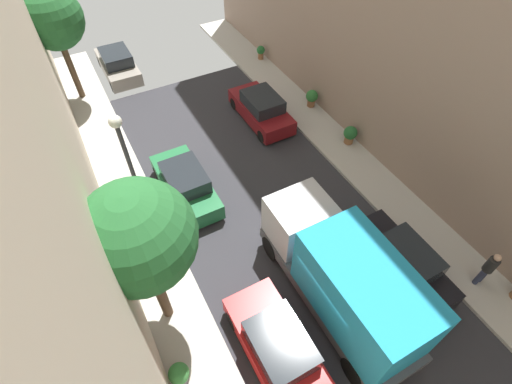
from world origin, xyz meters
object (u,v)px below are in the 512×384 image
object	(u,v)px
parked_car_left_1	(278,348)
parked_car_right_2	(261,109)
parked_car_left_3	(118,64)
potted_plant_5	(179,374)
parked_car_left_2	(186,184)
street_tree_2	(51,19)
potted_plant_0	(261,51)
potted_plant_4	(312,97)
lamp_post	(127,155)
street_tree_0	(138,238)
parked_car_right_1	(401,263)
delivery_truck	(344,278)
potted_plant_1	(134,253)
pedestrian	(488,268)
potted_plant_2	(350,134)

from	to	relation	value
parked_car_left_1	parked_car_right_2	size ratio (longest dim) A/B	1.00
parked_car_left_3	potted_plant_5	bearing A→B (deg)	-99.28
parked_car_left_2	potted_plant_5	bearing A→B (deg)	-112.76
street_tree_2	potted_plant_0	distance (m)	11.53
parked_car_left_2	potted_plant_4	distance (m)	8.74
parked_car_left_3	parked_car_left_2	bearing A→B (deg)	-90.00
potted_plant_0	lamp_post	bearing A→B (deg)	-139.39
parked_car_left_2	street_tree_0	xyz separation A→B (m)	(-2.57, -4.78, 3.89)
parked_car_left_1	potted_plant_0	xyz separation A→B (m)	(8.29, 16.17, -0.09)
parked_car_right_1	street_tree_2	distance (m)	19.03
delivery_truck	potted_plant_1	xyz separation A→B (m)	(-5.60, 4.87, -1.12)
parked_car_left_3	potted_plant_0	world-z (taller)	parked_car_left_3
delivery_truck	lamp_post	world-z (taller)	lamp_post
lamp_post	potted_plant_1	bearing A→B (deg)	-116.84
pedestrian	street_tree_2	bearing A→B (deg)	118.66
parked_car_right_1	lamp_post	xyz separation A→B (m)	(-7.30, 6.95, 2.78)
parked_car_right_1	lamp_post	size ratio (longest dim) A/B	0.84
lamp_post	delivery_truck	bearing A→B (deg)	-56.11
pedestrian	potted_plant_2	xyz separation A→B (m)	(0.59, 8.31, -0.41)
parked_car_left_2	delivery_truck	bearing A→B (deg)	-69.33
potted_plant_4	parked_car_right_2	bearing A→B (deg)	173.03
potted_plant_4	potted_plant_5	xyz separation A→B (m)	(-11.24, -9.76, -0.03)
parked_car_left_3	parked_car_right_1	size ratio (longest dim) A/B	1.00
parked_car_left_3	parked_car_right_2	world-z (taller)	same
parked_car_right_2	potted_plant_5	bearing A→B (deg)	-129.50
parked_car_left_3	potted_plant_1	distance (m)	13.58
potted_plant_0	potted_plant_5	size ratio (longest dim) A/B	0.92
parked_car_left_3	potted_plant_4	distance (m)	11.69
parked_car_left_2	street_tree_2	xyz separation A→B (m)	(-2.51, 9.64, 3.77)
pedestrian	potted_plant_2	world-z (taller)	pedestrian
parked_car_left_3	potted_plant_5	world-z (taller)	parked_car_left_3
parked_car_left_1	potted_plant_4	size ratio (longest dim) A/B	4.45
potted_plant_2	parked_car_right_1	bearing A→B (deg)	-113.29
potted_plant_0	potted_plant_2	size ratio (longest dim) A/B	0.90
potted_plant_5	pedestrian	bearing A→B (deg)	-10.47
potted_plant_0	potted_plant_1	distance (m)	15.49
parked_car_left_1	potted_plant_5	bearing A→B (deg)	165.96
parked_car_right_1	potted_plant_1	bearing A→B (deg)	149.06
potted_plant_4	lamp_post	bearing A→B (deg)	-163.28
delivery_truck	street_tree_2	bearing A→B (deg)	107.24
parked_car_right_2	potted_plant_2	xyz separation A→B (m)	(2.84, -3.76, -0.05)
parked_car_right_1	potted_plant_4	size ratio (longest dim) A/B	4.45
parked_car_left_3	potted_plant_5	size ratio (longest dim) A/B	4.65
pedestrian	potted_plant_2	bearing A→B (deg)	85.95
parked_car_left_2	street_tree_0	size ratio (longest dim) A/B	0.69
parked_car_right_2	parked_car_left_1	bearing A→B (deg)	-116.46
parked_car_right_1	pedestrian	xyz separation A→B (m)	(2.25, -1.71, 0.35)
potted_plant_1	street_tree_2	bearing A→B (deg)	88.14
delivery_truck	potted_plant_1	world-z (taller)	delivery_truck
parked_car_left_2	parked_car_left_3	world-z (taller)	same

